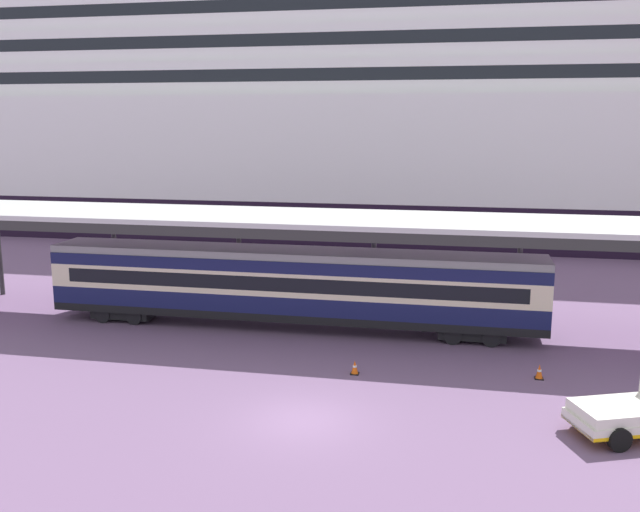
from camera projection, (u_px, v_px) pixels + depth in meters
ground_plane at (303, 420)px, 24.98m from camera, size 400.00×400.00×0.00m
cruise_ship at (421, 112)px, 69.27m from camera, size 149.78×30.65×34.48m
platform_canopy at (293, 220)px, 35.37m from camera, size 45.87×6.24×5.81m
train_carriage at (291, 284)px, 35.59m from camera, size 25.31×2.81×4.11m
traffic_cone_near at (539, 372)px, 28.88m from camera, size 0.36×0.36×0.63m
traffic_cone_mid at (355, 367)px, 29.43m from camera, size 0.36×0.36×0.60m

